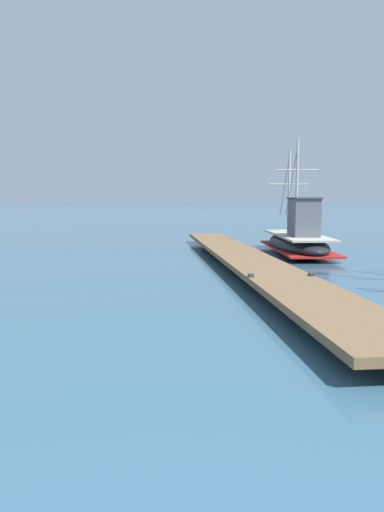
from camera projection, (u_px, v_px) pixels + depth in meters
The scene contains 2 objects.
floating_dock at pixel (246, 259), 16.73m from camera, with size 3.74×21.39×0.53m.
fishing_boat_1 at pixel (298, 239), 21.22m from camera, with size 3.28×7.50×4.96m.
Camera 1 is at (0.47, -0.06, 2.49)m, focal length 34.21 mm.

